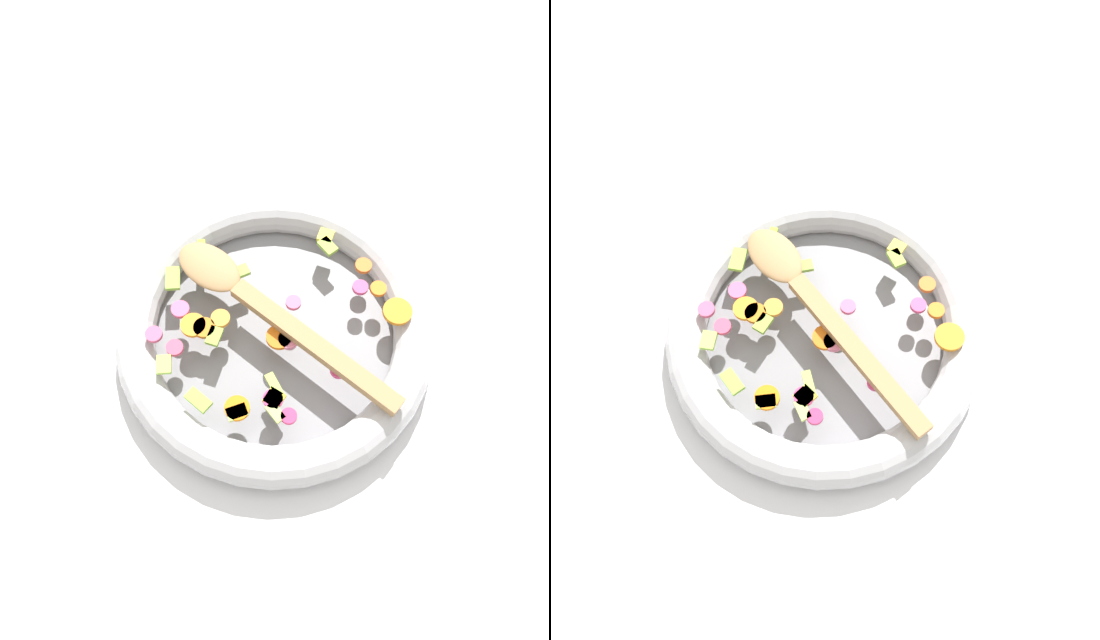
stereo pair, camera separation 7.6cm
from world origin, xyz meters
The scene contains 4 objects.
ground_plane centered at (0.00, 0.00, 0.00)m, with size 4.00×4.00×0.00m, color silver.
skillet centered at (0.00, 0.00, 0.02)m, with size 0.40×0.40×0.05m.
chopped_vegetables centered at (-0.02, 0.00, 0.05)m, with size 0.30×0.27×0.01m.
wooden_spoon centered at (0.00, 0.02, 0.06)m, with size 0.08×0.33×0.01m.
Camera 1 is at (-0.23, -0.24, 0.73)m, focal length 35.00 mm.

